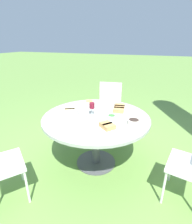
% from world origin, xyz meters
% --- Properties ---
extents(ground_plane, '(40.00, 40.00, 0.00)m').
position_xyz_m(ground_plane, '(0.00, 0.00, 0.00)').
color(ground_plane, '#668E42').
extents(dining_table, '(1.40, 1.40, 0.74)m').
position_xyz_m(dining_table, '(0.00, 0.00, 0.64)').
color(dining_table, '#4C4C51').
rests_on(dining_table, ground_plane).
extents(chair_near_left, '(0.48, 0.50, 0.89)m').
position_xyz_m(chair_near_left, '(-1.23, -0.19, 0.52)').
color(chair_near_left, silver).
rests_on(chair_near_left, ground_plane).
extents(water_pitcher, '(0.13, 0.12, 0.20)m').
position_xyz_m(water_pitcher, '(0.28, -0.07, 0.84)').
color(water_pitcher, silver).
rests_on(water_pitcher, dining_table).
extents(wine_glass, '(0.07, 0.07, 0.17)m').
position_xyz_m(wine_glass, '(-0.02, -0.06, 0.87)').
color(wine_glass, silver).
rests_on(wine_glass, dining_table).
extents(platter_bread_main, '(0.33, 0.34, 0.07)m').
position_xyz_m(platter_bread_main, '(0.30, 0.26, 0.77)').
color(platter_bread_main, white).
rests_on(platter_bread_main, dining_table).
extents(platter_charcuterie, '(0.38, 0.27, 0.07)m').
position_xyz_m(platter_charcuterie, '(-0.28, 0.24, 0.77)').
color(platter_charcuterie, white).
rests_on(platter_charcuterie, dining_table).
extents(platter_sandwich_side, '(0.39, 0.34, 0.07)m').
position_xyz_m(platter_sandwich_side, '(0.05, -0.36, 0.77)').
color(platter_sandwich_side, white).
rests_on(platter_sandwich_side, dining_table).
extents(bowl_fries, '(0.15, 0.15, 0.04)m').
position_xyz_m(bowl_fries, '(-0.44, -0.29, 0.76)').
color(bowl_fries, beige).
rests_on(bowl_fries, dining_table).
extents(bowl_salad, '(0.11, 0.11, 0.06)m').
position_xyz_m(bowl_salad, '(0.03, 0.22, 0.78)').
color(bowl_salad, silver).
rests_on(bowl_salad, dining_table).
extents(bowl_olives, '(0.14, 0.14, 0.06)m').
position_xyz_m(bowl_olives, '(0.05, 0.50, 0.77)').
color(bowl_olives, beige).
rests_on(bowl_olives, dining_table).
extents(cup_water_near, '(0.08, 0.08, 0.08)m').
position_xyz_m(cup_water_near, '(0.44, -0.28, 0.78)').
color(cup_water_near, silver).
rests_on(cup_water_near, dining_table).
extents(cup_water_far, '(0.07, 0.07, 0.09)m').
position_xyz_m(cup_water_far, '(0.08, 0.10, 0.79)').
color(cup_water_far, silver).
rests_on(cup_water_far, dining_table).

